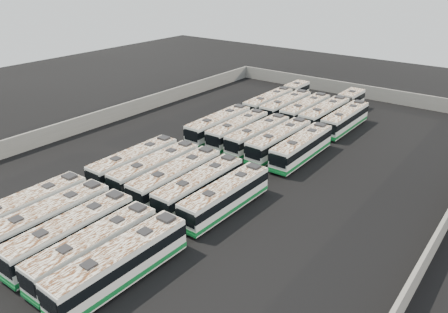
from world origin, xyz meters
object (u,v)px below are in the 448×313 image
bus_midfront_center (176,178)px  bus_back_right (334,109)px  bus_midfront_far_right (225,196)px  bus_back_center (305,111)px  bus_midfront_far_left (135,163)px  bus_midback_far_right (302,147)px  bus_midback_far_left (219,125)px  bus_midback_center (258,135)px  bus_back_left (286,107)px  bus_front_far_left (26,210)px  bus_midfront_left (156,169)px  bus_back_far_left (278,99)px  bus_front_right (94,248)px  bus_front_center (71,234)px  bus_front_far_right (120,263)px  bus_midfront_right (200,186)px  bus_midback_left (238,130)px  bus_back_far_right (345,119)px  bus_front_left (47,221)px  bus_midback_right (279,141)px

bus_midfront_center → bus_back_right: (3.03, 29.79, -0.01)m
bus_midfront_far_right → bus_back_center: 27.51m
bus_midfront_far_left → bus_midback_far_right: size_ratio=0.99×
bus_midfront_far_right → bus_midback_far_left: size_ratio=0.96×
bus_midback_center → bus_back_left: bus_back_left is taller
bus_midback_far_right → bus_back_left: bus_midback_far_right is taller
bus_front_far_left → bus_back_left: bearing=85.0°
bus_midfront_left → bus_back_far_left: bearing=96.5°
bus_front_right → bus_midfront_far_left: bearing=126.0°
bus_front_center → bus_back_right: (2.98, 41.83, 0.01)m
bus_midfront_left → bus_midback_far_right: bus_midback_far_right is taller
bus_front_right → bus_back_left: size_ratio=0.98×
bus_front_right → bus_midback_far_right: 26.78m
bus_front_far_right → bus_midfront_far_right: 12.22m
bus_midfront_left → bus_front_center: bearing=-75.0°
bus_midfront_right → bus_back_center: 27.00m
bus_midfront_far_left → bus_midfront_left: size_ratio=1.00×
bus_front_far_left → bus_midfront_far_right: bus_front_far_left is taller
bus_midback_left → bus_back_right: bearing=66.7°
bus_midfront_left → bus_midfront_center: (3.10, -0.20, 0.05)m
bus_midback_far_right → bus_back_left: bearing=126.2°
bus_midfront_far_right → bus_midback_far_left: bearing=130.6°
bus_front_far_left → bus_back_center: size_ratio=1.01×
bus_front_center → bus_midback_center: 26.65m
bus_front_far_right → bus_midback_center: bearing=103.3°
bus_midfront_far_right → bus_midback_center: (-6.01, 14.54, 0.01)m
bus_front_far_left → bus_midfront_left: bearing=76.0°
bus_midfront_right → bus_back_far_right: bus_midfront_right is taller
bus_midfront_right → bus_back_left: 27.33m
bus_back_center → bus_midback_far_right: bearing=-63.8°
bus_midfront_far_left → bus_midback_far_left: 14.48m
bus_back_far_left → bus_back_left: bus_back_left is taller
bus_front_far_right → bus_front_left: bearing=-179.6°
bus_midfront_far_right → bus_midback_far_right: (0.05, 14.41, 0.04)m
bus_back_far_right → bus_midfront_center: bearing=-102.7°
bus_midback_left → bus_back_far_right: size_ratio=1.00×
bus_back_far_right → bus_front_center: bearing=-98.7°
bus_midback_center → bus_back_far_left: size_ratio=0.65×
bus_front_far_right → bus_midback_far_right: (0.07, 26.62, -0.02)m
bus_midback_far_right → bus_midfront_right: bearing=-102.6°
bus_front_right → bus_midback_far_right: bus_midback_far_right is taller
bus_front_right → bus_midfront_left: bearing=115.7°
bus_back_left → bus_midfront_right: bearing=-76.8°
bus_midback_center → bus_back_far_right: bus_back_far_right is taller
bus_midback_right → bus_back_left: bearing=117.6°
bus_front_left → bus_midback_left: (0.01, 26.75, -0.05)m
bus_front_far_right → bus_back_far_left: bearing=106.8°
bus_front_left → bus_front_center: bus_front_left is taller
bus_front_far_right → bus_back_far_right: (0.07, 38.94, -0.05)m
bus_midfront_left → bus_midback_far_left: bearing=102.2°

